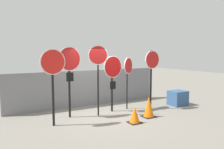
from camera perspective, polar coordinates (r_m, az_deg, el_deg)
The scene contains 11 objects.
ground_plane at distance 8.55m, azimuth -1.90°, elevation -10.34°, with size 40.00×40.00×0.00m, color gray.
fence_back at distance 9.84m, azimuth -6.42°, elevation -3.52°, with size 6.99×0.12×1.59m.
stop_sign_0 at distance 7.13m, azimuth -15.19°, elevation 0.97°, with size 0.82×0.16×2.48m.
stop_sign_1 at distance 7.97m, azimuth -11.02°, elevation 1.81°, with size 0.87×0.18×2.58m.
stop_sign_2 at distance 8.04m, azimuth -3.67°, elevation 3.07°, with size 0.67×0.32×2.64m.
stop_sign_3 at distance 8.66m, azimuth 0.19°, elevation 0.52°, with size 0.86×0.19×2.24m.
stop_sign_4 at distance 9.08m, azimuth 4.23°, elevation 1.23°, with size 0.60×0.35×2.17m.
stop_sign_5 at distance 9.17m, azimuth 10.34°, elevation 1.58°, with size 0.75×0.16×2.47m.
traffic_cone_0 at distance 7.51m, azimuth 5.94°, elevation -10.41°, with size 0.42×0.42×0.57m.
traffic_cone_1 at distance 8.24m, azimuth 9.59°, elevation -8.31°, with size 0.47×0.47×0.77m.
storage_crate at distance 10.37m, azimuth 16.80°, elevation -5.88°, with size 0.75×0.63×0.65m.
Camera 1 is at (-3.83, -7.28, 2.35)m, focal length 35.00 mm.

